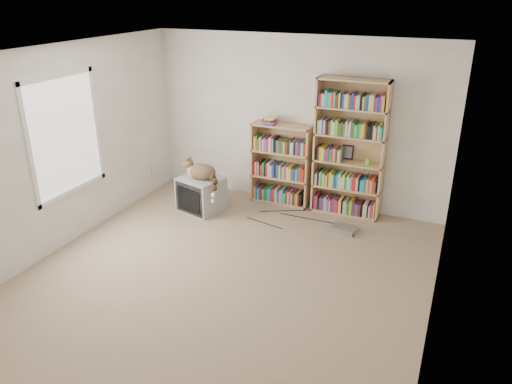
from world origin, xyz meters
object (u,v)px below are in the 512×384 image
at_px(bookcase_short, 282,167).
at_px(crt_tv, 202,194).
at_px(bookcase_tall, 349,152).
at_px(dvd_player, 344,229).
at_px(cat, 203,175).

bearing_deg(bookcase_short, crt_tv, -142.36).
relative_size(bookcase_tall, dvd_player, 5.91).
distance_m(cat, dvd_player, 2.14).
bearing_deg(bookcase_tall, bookcase_short, 179.99).
distance_m(crt_tv, dvd_player, 2.16).
distance_m(cat, bookcase_short, 1.21).
bearing_deg(dvd_player, crt_tv, -166.99).
relative_size(crt_tv, cat, 1.08).
height_order(cat, dvd_player, cat).
height_order(crt_tv, cat, cat).
xyz_separation_m(cat, dvd_player, (2.06, 0.19, -0.55)).
height_order(bookcase_tall, dvd_player, bookcase_tall).
height_order(crt_tv, bookcase_tall, bookcase_tall).
relative_size(cat, bookcase_tall, 0.33).
height_order(bookcase_short, dvd_player, bookcase_short).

